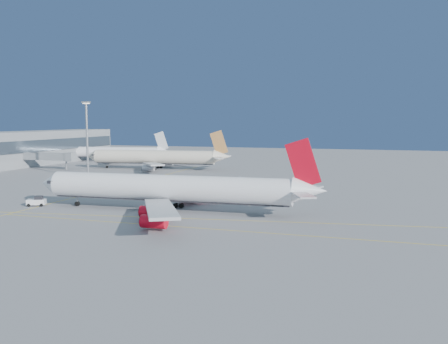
# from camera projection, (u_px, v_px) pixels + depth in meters

# --- Properties ---
(ground) EXTENTS (500.00, 500.00, 0.00)m
(ground) POSITION_uv_depth(u_px,v_px,m) (205.00, 214.00, 107.52)
(ground) COLOR slate
(ground) RESTS_ON ground
(terminal) EXTENTS (18.40, 110.00, 15.00)m
(terminal) POSITION_uv_depth(u_px,v_px,m) (28.00, 148.00, 222.30)
(terminal) COLOR gray
(terminal) RESTS_ON ground
(jet_bridge) EXTENTS (23.60, 3.60, 6.90)m
(jet_bridge) POSITION_uv_depth(u_px,v_px,m) (51.00, 157.00, 203.57)
(jet_bridge) COLOR gray
(jet_bridge) RESTS_ON ground
(taxiway_lines) EXTENTS (118.86, 140.00, 0.02)m
(taxiway_lines) POSITION_uv_depth(u_px,v_px,m) (156.00, 205.00, 118.02)
(taxiway_lines) COLOR gold
(taxiway_lines) RESTS_ON ground
(airliner_virgin) EXTENTS (67.08, 60.27, 16.56)m
(airliner_virgin) POSITION_uv_depth(u_px,v_px,m) (174.00, 189.00, 109.94)
(airliner_virgin) COLOR white
(airliner_virgin) RESTS_ON ground
(airliner_etihad) EXTENTS (61.64, 56.54, 16.09)m
(airliner_etihad) POSITION_uv_depth(u_px,v_px,m) (157.00, 157.00, 203.81)
(airliner_etihad) COLOR beige
(airliner_etihad) RESTS_ON ground
(airliner_third) EXTENTS (54.72, 49.90, 14.72)m
(airliner_third) POSITION_uv_depth(u_px,v_px,m) (116.00, 152.00, 241.41)
(airliner_third) COLOR white
(airliner_third) RESTS_ON ground
(pushback_tug) EXTENTS (4.64, 3.76, 2.34)m
(pushback_tug) POSITION_uv_depth(u_px,v_px,m) (37.00, 201.00, 117.04)
(pushback_tug) COLOR white
(pushback_tug) RESTS_ON ground
(light_mast) EXTENTS (2.28, 2.28, 26.35)m
(light_mast) POSITION_uv_depth(u_px,v_px,m) (87.00, 133.00, 170.23)
(light_mast) COLOR gray
(light_mast) RESTS_ON ground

